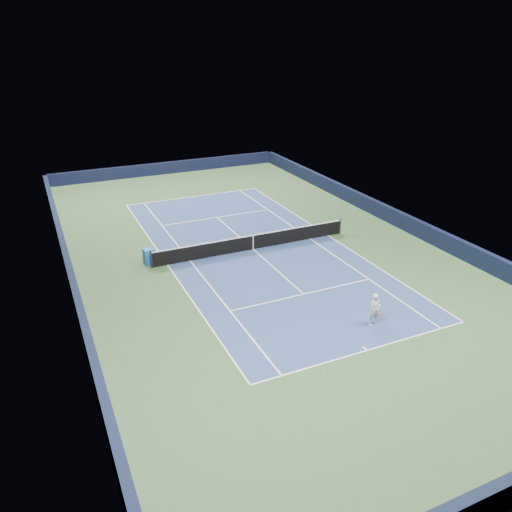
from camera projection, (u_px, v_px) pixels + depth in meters
name	position (u px, v px, depth m)	size (l,w,h in m)	color
ground	(253.00, 249.00, 31.17)	(40.00, 40.00, 0.00)	#2D4A28
wall_far	(167.00, 168.00, 47.35)	(22.00, 0.35, 1.10)	black
wall_right	(393.00, 216.00, 35.04)	(0.35, 40.00, 1.10)	black
wall_left	(70.00, 273.00, 26.84)	(0.35, 40.00, 1.10)	black
court_surface	(253.00, 249.00, 31.17)	(10.97, 23.77, 0.01)	navy
baseline_far	(194.00, 196.00, 41.00)	(10.97, 0.08, 0.00)	white
baseline_near	(367.00, 350.00, 21.33)	(10.97, 0.08, 0.00)	white
sideline_doubles_right	(328.00, 235.00, 33.24)	(0.08, 23.77, 0.00)	white
sideline_doubles_left	(168.00, 265.00, 29.09)	(0.08, 23.77, 0.00)	white
sideline_singles_right	(310.00, 239.00, 32.72)	(0.08, 23.77, 0.00)	white
sideline_singles_left	(190.00, 261.00, 29.61)	(0.08, 23.77, 0.00)	white
service_line_far	(217.00, 217.00, 36.46)	(8.23, 0.08, 0.00)	white
service_line_near	(304.00, 294.00, 25.87)	(8.23, 0.08, 0.00)	white
center_service_line	(253.00, 249.00, 31.17)	(0.08, 12.80, 0.00)	white
center_mark_far	(194.00, 197.00, 40.88)	(0.08, 0.30, 0.00)	white
center_mark_near	(365.00, 349.00, 21.45)	(0.08, 0.30, 0.00)	white
tennis_net	(253.00, 242.00, 30.96)	(12.90, 0.10, 1.07)	black
sponsor_cube	(149.00, 256.00, 29.04)	(0.63, 0.58, 0.95)	blue
tennis_player	(375.00, 310.00, 22.90)	(0.76, 1.24, 2.82)	silver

